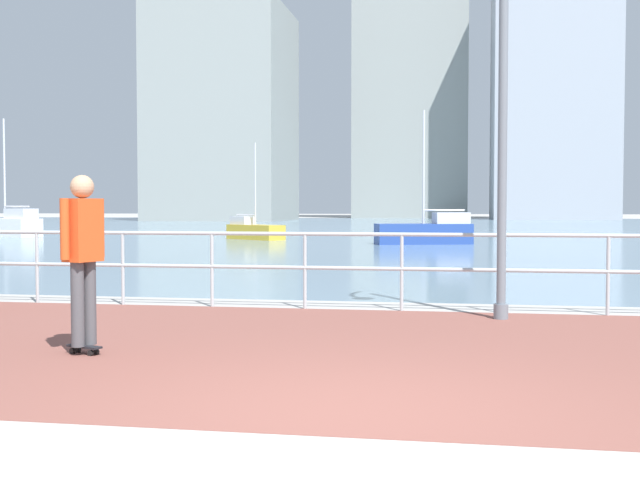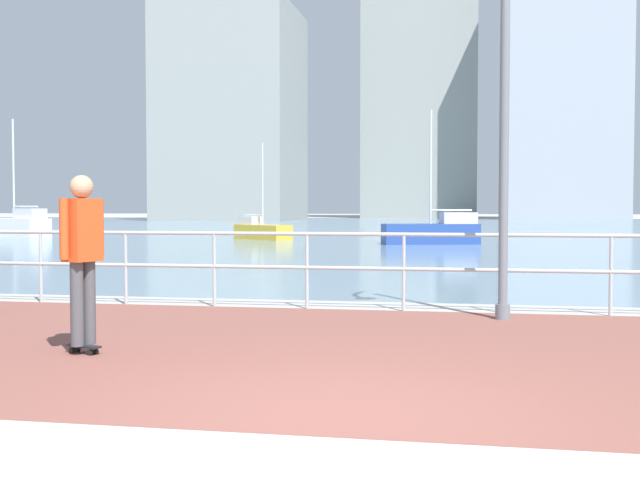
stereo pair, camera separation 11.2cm
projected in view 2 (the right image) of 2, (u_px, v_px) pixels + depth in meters
The scene contains 12 objects.
ground at pixel (451, 233), 44.96m from camera, with size 220.00×220.00×0.00m, color #ADAAA5.
brick_paving at pixel (380, 350), 8.18m from camera, with size 28.00×6.27×0.01m, color brown.
harbor_water at pixel (454, 228), 55.48m from camera, with size 180.00×88.00×0.00m, color #6B899E.
waterfront_railing at pixel (404, 257), 11.23m from camera, with size 25.25×0.06×1.12m.
lamppost at pixel (500, 106), 10.17m from camera, with size 0.50×0.77×5.01m.
skateboarder at pixel (82, 246), 7.95m from camera, with size 0.41×0.55×1.80m.
sailboat_navy at pixel (16, 225), 39.47m from camera, with size 4.32×2.81×5.82m.
sailboat_gray at pixel (434, 231), 31.20m from camera, with size 3.92×2.19×5.26m.
sailboat_white at pixel (261, 230), 35.69m from camera, with size 3.03×2.63×4.33m.
tower_concrete at pixel (562, 87), 90.69m from camera, with size 13.45×12.25×31.84m.
tower_steel at pixel (232, 114), 84.90m from camera, with size 13.75×13.78×24.46m.
tower_beige at pixel (421, 65), 103.23m from camera, with size 14.41×11.65×41.39m.
Camera 2 is at (0.87, -5.54, 1.49)m, focal length 44.55 mm.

